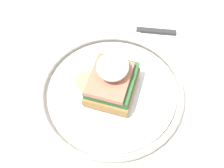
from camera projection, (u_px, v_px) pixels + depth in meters
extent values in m
cube|color=beige|center=(118.00, 108.00, 0.54)|extent=(1.05, 0.71, 0.03)
cylinder|color=beige|center=(78.00, 35.00, 1.14)|extent=(0.06, 0.06, 0.72)
cylinder|color=silver|center=(112.00, 92.00, 0.54)|extent=(0.25, 0.25, 0.01)
torus|color=gray|center=(112.00, 91.00, 0.53)|extent=(0.28, 0.28, 0.01)
cube|color=#9E703D|center=(112.00, 87.00, 0.52)|extent=(0.10, 0.08, 0.02)
cube|color=#2D6033|center=(112.00, 80.00, 0.51)|extent=(0.09, 0.08, 0.02)
cube|color=#AD664C|center=(110.00, 79.00, 0.49)|extent=(0.09, 0.07, 0.01)
ellipsoid|color=white|center=(113.00, 67.00, 0.48)|extent=(0.06, 0.06, 0.04)
cylinder|color=#EAD166|center=(86.00, 81.00, 0.54)|extent=(0.05, 0.05, 0.00)
cube|color=#2D2D2D|center=(156.00, 31.00, 0.63)|extent=(0.03, 0.09, 0.01)
cube|color=silver|center=(116.00, 29.00, 0.63)|extent=(0.04, 0.11, 0.00)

